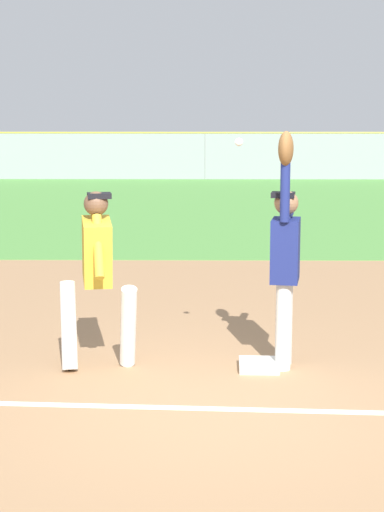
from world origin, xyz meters
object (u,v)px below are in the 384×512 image
at_px(runner, 97,268).
at_px(baseball, 239,142).
at_px(first_base, 259,365).
at_px(parked_car_tan, 169,157).
at_px(fielder, 285,254).
at_px(parked_car_blue, 42,157).
at_px(parked_car_red, 287,157).

distance_m(runner, baseball, 1.79).
bearing_deg(runner, first_base, -10.29).
xyz_separation_m(first_base, baseball, (-0.22, -0.17, 2.14)).
distance_m(first_base, parked_car_tan, 28.91).
relative_size(runner, baseball, 23.24).
height_order(fielder, baseball, fielder).
distance_m(runner, parked_car_blue, 29.76).
height_order(parked_car_tan, parked_car_red, same).
xyz_separation_m(parked_car_blue, parked_car_red, (10.88, 0.11, 0.00)).
distance_m(fielder, parked_car_blue, 30.10).
xyz_separation_m(fielder, runner, (-1.79, -0.08, -0.12)).
relative_size(baseball, parked_car_blue, 0.02).
relative_size(first_base, runner, 0.22).
bearing_deg(parked_car_red, first_base, -96.31).
xyz_separation_m(first_base, parked_car_blue, (-7.65, 29.12, 0.63)).
bearing_deg(parked_car_tan, fielder, -91.07).
bearing_deg(parked_car_red, parked_car_tan, -175.70).
bearing_deg(fielder, parked_car_red, -86.58).
bearing_deg(fielder, baseball, 37.68).
xyz_separation_m(fielder, parked_car_red, (2.98, 29.15, -0.45)).
relative_size(fielder, parked_car_red, 0.52).
bearing_deg(parked_car_blue, fielder, -72.64).
bearing_deg(baseball, parked_car_blue, 104.23).
bearing_deg(first_base, parked_car_blue, 104.72).
relative_size(fielder, runner, 1.33).
bearing_deg(parked_car_red, fielder, -95.86).
bearing_deg(runner, parked_car_blue, 91.39).
height_order(fielder, runner, fielder).
xyz_separation_m(first_base, fielder, (0.24, 0.08, 1.08)).
xyz_separation_m(parked_car_blue, parked_car_tan, (5.65, -0.29, 0.00)).
bearing_deg(first_base, parked_car_red, 83.70).
relative_size(runner, parked_car_tan, 0.38).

